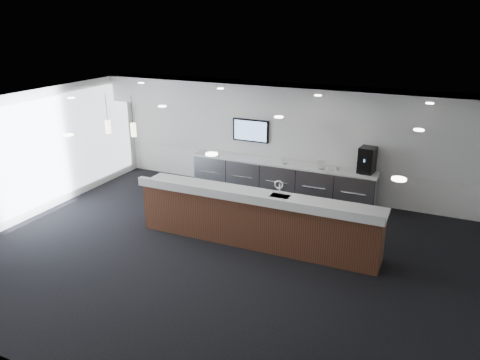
% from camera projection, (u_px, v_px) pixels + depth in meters
% --- Properties ---
extents(ground, '(10.00, 10.00, 0.00)m').
position_uv_depth(ground, '(220.00, 255.00, 9.58)').
color(ground, black).
rests_on(ground, ground).
extents(ceiling, '(10.00, 8.00, 0.02)m').
position_uv_depth(ceiling, '(217.00, 110.00, 8.57)').
color(ceiling, black).
rests_on(ceiling, back_wall).
extents(back_wall, '(10.00, 0.02, 3.00)m').
position_uv_depth(back_wall, '(286.00, 139.00, 12.51)').
color(back_wall, white).
rests_on(back_wall, ground).
extents(left_wall, '(0.02, 8.00, 3.00)m').
position_uv_depth(left_wall, '(30.00, 156.00, 11.03)').
color(left_wall, white).
rests_on(left_wall, ground).
extents(soffit_bulkhead, '(10.00, 0.90, 0.70)m').
position_uv_depth(soffit_bulkhead, '(282.00, 99.00, 11.73)').
color(soffit_bulkhead, silver).
rests_on(soffit_bulkhead, back_wall).
extents(alcove_panel, '(9.80, 0.06, 1.40)m').
position_uv_depth(alcove_panel, '(286.00, 136.00, 12.45)').
color(alcove_panel, silver).
rests_on(alcove_panel, back_wall).
extents(window_blinds_wall, '(0.04, 7.36, 2.55)m').
position_uv_depth(window_blinds_wall, '(31.00, 156.00, 11.02)').
color(window_blinds_wall, silver).
rests_on(window_blinds_wall, left_wall).
extents(back_credenza, '(5.06, 0.66, 0.95)m').
position_uv_depth(back_credenza, '(281.00, 179.00, 12.54)').
color(back_credenza, gray).
rests_on(back_credenza, ground).
extents(wall_tv, '(1.05, 0.08, 0.62)m').
position_uv_depth(wall_tv, '(251.00, 131.00, 12.77)').
color(wall_tv, black).
rests_on(wall_tv, back_wall).
extents(pendant_left, '(0.12, 0.12, 0.30)m').
position_uv_depth(pendant_left, '(139.00, 128.00, 10.45)').
color(pendant_left, '#FFF3C6').
rests_on(pendant_left, ceiling).
extents(pendant_right, '(0.12, 0.12, 0.30)m').
position_uv_depth(pendant_right, '(114.00, 125.00, 10.72)').
color(pendant_right, '#FFF3C6').
rests_on(pendant_right, ceiling).
extents(ceiling_can_lights, '(7.00, 5.00, 0.02)m').
position_uv_depth(ceiling_can_lights, '(217.00, 111.00, 8.58)').
color(ceiling_can_lights, white).
rests_on(ceiling_can_lights, ceiling).
extents(service_counter, '(5.29, 0.91, 1.49)m').
position_uv_depth(service_counter, '(257.00, 218.00, 9.89)').
color(service_counter, '#4A2618').
rests_on(service_counter, ground).
extents(coffee_machine, '(0.42, 0.52, 0.65)m').
position_uv_depth(coffee_machine, '(367.00, 160.00, 11.47)').
color(coffee_machine, black).
rests_on(coffee_machine, back_credenza).
extents(info_sign_left, '(0.14, 0.07, 0.20)m').
position_uv_depth(info_sign_left, '(285.00, 160.00, 12.22)').
color(info_sign_left, white).
rests_on(info_sign_left, back_credenza).
extents(info_sign_right, '(0.18, 0.07, 0.24)m').
position_uv_depth(info_sign_right, '(321.00, 165.00, 11.79)').
color(info_sign_right, white).
rests_on(info_sign_right, back_credenza).
extents(cup_0, '(0.09, 0.09, 0.09)m').
position_uv_depth(cup_0, '(338.00, 169.00, 11.70)').
color(cup_0, white).
rests_on(cup_0, back_credenza).
extents(cup_1, '(0.13, 0.13, 0.09)m').
position_uv_depth(cup_1, '(332.00, 168.00, 11.76)').
color(cup_1, white).
rests_on(cup_1, back_credenza).
extents(cup_2, '(0.11, 0.11, 0.09)m').
position_uv_depth(cup_2, '(327.00, 167.00, 11.81)').
color(cup_2, white).
rests_on(cup_2, back_credenza).
extents(cup_3, '(0.12, 0.12, 0.09)m').
position_uv_depth(cup_3, '(321.00, 167.00, 11.87)').
color(cup_3, white).
rests_on(cup_3, back_credenza).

